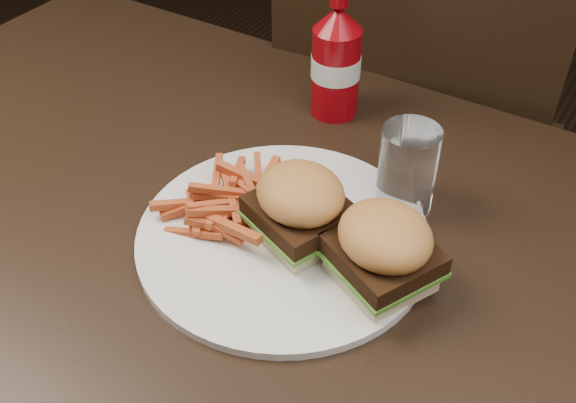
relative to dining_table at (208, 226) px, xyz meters
The scene contains 8 objects.
dining_table is the anchor object (origin of this frame).
chair_far 0.70m from the dining_table, 85.24° to the left, with size 0.48×0.48×0.05m, color black.
plate 0.11m from the dining_table, ahead, with size 0.33×0.33×0.01m, color white.
sandwich_half_a 0.13m from the dining_table, ahead, with size 0.09×0.08×0.02m, color beige.
sandwich_half_b 0.23m from the dining_table, ahead, with size 0.09×0.08×0.02m, color beige.
fries_pile 0.06m from the dining_table, ahead, with size 0.12×0.12×0.05m, color #B54418, non-canonical shape.
ketchup_bottle 0.29m from the dining_table, 85.21° to the left, with size 0.07×0.07×0.13m, color #90050C.
tumbler 0.25m from the dining_table, 35.77° to the left, with size 0.07×0.07×0.11m, color white.
Camera 1 is at (0.40, -0.45, 1.29)m, focal length 42.00 mm.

